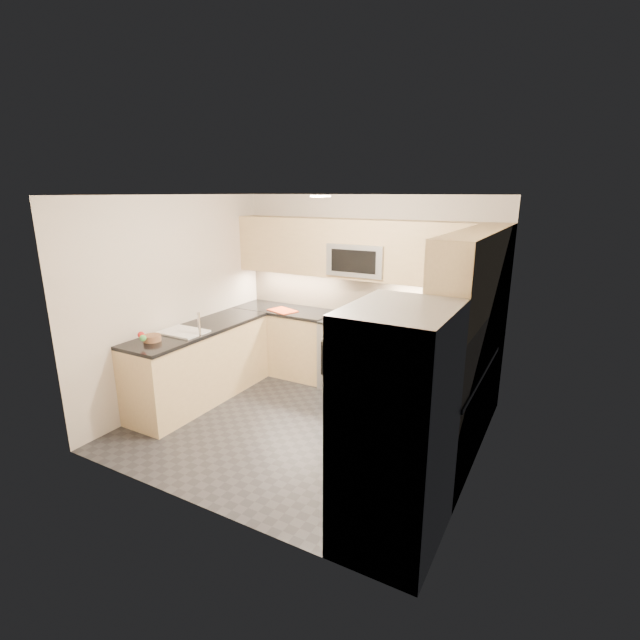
{
  "coord_description": "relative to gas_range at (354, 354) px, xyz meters",
  "views": [
    {
      "loc": [
        2.41,
        -4.01,
        2.53
      ],
      "look_at": [
        0.0,
        0.35,
        1.15
      ],
      "focal_mm": 26.0,
      "sensor_mm": 36.0,
      "label": 1
    }
  ],
  "objects": [
    {
      "name": "fruit_basket",
      "position": [
        -1.57,
        -1.92,
        0.52
      ],
      "size": [
        0.2,
        0.2,
        0.07
      ],
      "primitive_type": "cylinder",
      "rotation": [
        0.0,
        0.0,
        0.03
      ],
      "color": "#8A5F40",
      "rests_on": "countertop_peninsula"
    },
    {
      "name": "refrigerator",
      "position": [
        1.45,
        -2.43,
        0.45
      ],
      "size": [
        0.7,
        0.9,
        1.8
      ],
      "primitive_type": "cube",
      "color": "#93959A",
      "rests_on": "floor"
    },
    {
      "name": "faucet",
      "position": [
        -1.24,
        -1.53,
        0.62
      ],
      "size": [
        0.03,
        0.03,
        0.28
      ],
      "primitive_type": "cylinder",
      "color": "silver",
      "rests_on": "countertop_peninsula"
    },
    {
      "name": "oven_door_glass",
      "position": [
        0.0,
        -0.33,
        -0.01
      ],
      "size": [
        0.62,
        0.02,
        0.45
      ],
      "primitive_type": "cube",
      "color": "black",
      "rests_on": "gas_range"
    },
    {
      "name": "base_cab_peninsula",
      "position": [
        -1.5,
        -1.28,
        -0.01
      ],
      "size": [
        0.6,
        2.0,
        0.9
      ],
      "primitive_type": "cube",
      "color": "#D1B27E",
      "rests_on": "floor"
    },
    {
      "name": "fruit_apple",
      "position": [
        -1.55,
        -2.08,
        0.6
      ],
      "size": [
        0.07,
        0.07,
        0.07
      ],
      "primitive_type": "sphere",
      "color": "red",
      "rests_on": "fruit_basket"
    },
    {
      "name": "fruit_pear",
      "position": [
        -1.44,
        -2.14,
        0.6
      ],
      "size": [
        0.07,
        0.07,
        0.07
      ],
      "primitive_type": "sphere",
      "color": "green",
      "rests_on": "fruit_basket"
    },
    {
      "name": "range_cooktop",
      "position": [
        0.0,
        0.0,
        0.46
      ],
      "size": [
        0.76,
        0.65,
        0.03
      ],
      "primitive_type": "cube",
      "color": "black",
      "rests_on": "gas_range"
    },
    {
      "name": "upper_cab_right",
      "position": [
        1.62,
        -1.0,
        1.37
      ],
      "size": [
        0.35,
        1.95,
        0.75
      ],
      "primitive_type": "cube",
      "color": "#D1B27E",
      "rests_on": "wall_right"
    },
    {
      "name": "countertop_back_left",
      "position": [
        -1.09,
        0.02,
        0.47
      ],
      "size": [
        1.42,
        0.63,
        0.04
      ],
      "primitive_type": "cube",
      "color": "black",
      "rests_on": "base_cab_back_left"
    },
    {
      "name": "base_cab_back_right",
      "position": [
        1.09,
        0.02,
        -0.01
      ],
      "size": [
        1.42,
        0.6,
        0.9
      ],
      "primitive_type": "cube",
      "color": "#D1B27E",
      "rests_on": "floor"
    },
    {
      "name": "countertop_back_right",
      "position": [
        1.09,
        0.02,
        0.47
      ],
      "size": [
        1.42,
        0.63,
        0.04
      ],
      "primitive_type": "cube",
      "color": "black",
      "rests_on": "base_cab_back_right"
    },
    {
      "name": "countertop_right",
      "position": [
        1.5,
        -1.12,
        0.47
      ],
      "size": [
        0.63,
        1.7,
        0.04
      ],
      "primitive_type": "cube",
      "color": "black",
      "rests_on": "base_cab_right"
    },
    {
      "name": "cutting_board",
      "position": [
        -1.05,
        -0.1,
        0.49
      ],
      "size": [
        0.45,
        0.38,
        0.01
      ],
      "primitive_type": "cube",
      "rotation": [
        0.0,
        0.0,
        -0.33
      ],
      "color": "red",
      "rests_on": "countertop_back_left"
    },
    {
      "name": "wall_back",
      "position": [
        0.0,
        0.32,
        0.79
      ],
      "size": [
        3.6,
        0.02,
        2.5
      ],
      "primitive_type": "cube",
      "color": "beige",
      "rests_on": "floor"
    },
    {
      "name": "gas_range",
      "position": [
        0.0,
        0.0,
        0.0
      ],
      "size": [
        0.76,
        0.65,
        0.91
      ],
      "primitive_type": "cube",
      "color": "#999BA0",
      "rests_on": "floor"
    },
    {
      "name": "countertop_peninsula",
      "position": [
        -1.5,
        -1.28,
        0.47
      ],
      "size": [
        0.63,
        2.0,
        0.04
      ],
      "primitive_type": "cube",
      "color": "black",
      "rests_on": "base_cab_peninsula"
    },
    {
      "name": "fridge_handle_left",
      "position": [
        1.08,
        -2.61,
        0.49
      ],
      "size": [
        0.02,
        0.02,
        1.2
      ],
      "primitive_type": "cylinder",
      "color": "#B2B5BA",
      "rests_on": "refrigerator"
    },
    {
      "name": "sink_basin",
      "position": [
        -1.5,
        -1.53,
        0.42
      ],
      "size": [
        0.52,
        0.38,
        0.16
      ],
      "primitive_type": "cube",
      "color": "white",
      "rests_on": "base_cab_peninsula"
    },
    {
      "name": "ceiling",
      "position": [
        0.0,
        -1.28,
        2.04
      ],
      "size": [
        3.6,
        3.2,
        0.02
      ],
      "primitive_type": "cube",
      "color": "beige",
      "rests_on": "wall_back"
    },
    {
      "name": "oven_handle",
      "position": [
        0.0,
        -0.35,
        0.26
      ],
      "size": [
        0.6,
        0.02,
        0.02
      ],
      "primitive_type": "cylinder",
      "rotation": [
        0.0,
        1.57,
        0.0
      ],
      "color": "#B2B5BA",
      "rests_on": "gas_range"
    },
    {
      "name": "upper_cab_back",
      "position": [
        0.0,
        0.15,
        1.37
      ],
      "size": [
        3.6,
        0.35,
        0.75
      ],
      "primitive_type": "cube",
      "color": "#D1B27E",
      "rests_on": "wall_back"
    },
    {
      "name": "microwave_door",
      "position": [
        0.0,
        -0.08,
        1.24
      ],
      "size": [
        0.6,
        0.01,
        0.28
      ],
      "primitive_type": "cube",
      "color": "black",
      "rests_on": "microwave"
    },
    {
      "name": "wall_left",
      "position": [
        -1.8,
        -1.28,
        0.79
      ],
      "size": [
        0.02,
        3.2,
        2.5
      ],
      "primitive_type": "cube",
      "color": "beige",
      "rests_on": "floor"
    },
    {
      "name": "backsplash_right",
      "position": [
        1.8,
        -0.82,
        0.74
      ],
      "size": [
        0.01,
        2.3,
        0.51
      ],
      "primitive_type": "cube",
      "color": "#C5AD8E",
      "rests_on": "wall_right"
    },
    {
      "name": "base_cab_right",
      "position": [
        1.5,
        -1.12,
        -0.01
      ],
      "size": [
        0.6,
        1.7,
        0.9
      ],
      "primitive_type": "cube",
      "color": "#D1B27E",
      "rests_on": "floor"
    },
    {
      "name": "wall_front",
      "position": [
        0.0,
        -2.88,
        0.79
      ],
      "size": [
        3.6,
        0.02,
        2.5
      ],
      "primitive_type": "cube",
      "color": "beige",
      "rests_on": "floor"
    },
    {
      "name": "dish_towel_blue",
      "position": [
        0.1,
        -0.37,
        0.1
      ],
      "size": [
        0.17,
        0.05,
        0.33
      ],
      "primitive_type": "cube",
      "rotation": [
        0.0,
        0.0,
        -0.18
      ],
      "color": "#305284",
      "rests_on": "oven_handle"
    },
    {
      "name": "microwave",
      "position": [
        0.0,
        0.12,
        1.24
      ],
      "size": [
        0.76,
        0.4,
        0.4
      ],
      "primitive_type": "cube",
      "color": "gray",
      "rests_on": "upper_cab_back"
    },
    {
      "name": "fridge_handle_right",
      "position": [
        1.08,
        -2.25,
        0.49
      ],
      "size": [
        0.02,
        0.02,
        1.2
      ],
      "primitive_type": "cylinder",
      "color": "#B2B5BA",
      "rests_on": "refrigerator"
    },
    {
      "name": "wall_right",
      "position": [
        1.8,
        -1.28,
        0.79
      ],
      "size": [
        0.02,
        3.2,
        2.5
      ],
      "primitive_type": "cube",
      "color": "beige",
      "rests_on": "floor"
    },
    {
      "name": "utensil_bowl",
      "position": [
        1.54,
        -0.04,
        0.56
      ],
      "size": [
        0.32,
        0.32,
        0.15
      ],
      "primitive_type": "cylinder",
      "rotation": [
        0.0,
        0.0,
        0.25
      ],
      "color": "#6EB64E",
      "rests_on": "countertop_back_right"
    },
    {
      "name": "backsplash_back",
      "position": [
        0.0,
        0.32,
        0.74
      ],
      "size": [
        3.6,
        0.01,
        0.51
      ],
      "primitive_type": "cube",
      "color": "#C5AD8E",
      "rests_on": "wall_back"
    },
    {
      "name": "dish_towel_check",
      "position": [
        -0.05,
        -0.37,
        0.1
      ],
      "size": [
        0.17,
        0.06,
        0.32
      ],
      "primitive_type": "cube",
      "rotation": [
        0.0,
        0.0,
        -0.29
      ],
      "color": "silver",
      "rests_on": "oven_handle"
    },
    {
      "name": "base_cab_back_left",
      "position": [
        -1.09,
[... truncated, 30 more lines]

